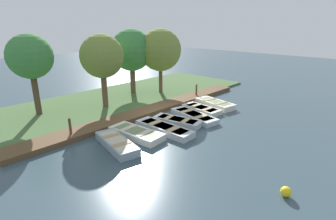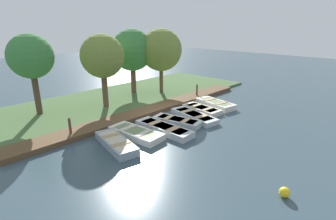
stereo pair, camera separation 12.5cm
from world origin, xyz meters
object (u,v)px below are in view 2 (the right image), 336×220
(rowboat_4, at_px, (194,116))
(park_tree_far_left, at_px, (31,57))
(rowboat_1, at_px, (136,133))
(rowboat_6, at_px, (215,104))
(buoy, at_px, (285,192))
(park_tree_center, at_px, (132,50))
(park_tree_right, at_px, (161,50))
(park_tree_left, at_px, (102,57))
(rowboat_5, at_px, (202,109))
(mooring_post_near, at_px, (70,128))
(rowboat_3, at_px, (177,121))
(rowboat_2, at_px, (164,128))
(mooring_post_far, at_px, (197,91))
(rowboat_0, at_px, (116,143))

(rowboat_4, height_order, park_tree_far_left, park_tree_far_left)
(rowboat_1, relative_size, rowboat_6, 1.02)
(buoy, height_order, park_tree_center, park_tree_center)
(rowboat_1, distance_m, park_tree_right, 9.48)
(rowboat_6, distance_m, park_tree_far_left, 12.31)
(rowboat_4, bearing_deg, park_tree_left, -144.91)
(park_tree_far_left, bearing_deg, buoy, 9.63)
(rowboat_4, relative_size, buoy, 9.66)
(rowboat_5, bearing_deg, park_tree_center, -173.12)
(park_tree_right, bearing_deg, park_tree_center, -133.17)
(park_tree_right, bearing_deg, mooring_post_near, -72.60)
(rowboat_6, relative_size, park_tree_far_left, 0.61)
(rowboat_4, relative_size, park_tree_right, 0.67)
(rowboat_3, bearing_deg, rowboat_5, 82.82)
(buoy, bearing_deg, rowboat_1, -177.97)
(rowboat_2, height_order, rowboat_3, rowboat_2)
(mooring_post_far, distance_m, park_tree_far_left, 11.75)
(mooring_post_near, xyz_separation_m, park_tree_far_left, (-4.70, 0.27, 3.17))
(park_tree_center, bearing_deg, rowboat_4, -8.91)
(rowboat_5, bearing_deg, rowboat_6, 94.77)
(rowboat_2, height_order, buoy, rowboat_2)
(park_tree_right, bearing_deg, buoy, -28.05)
(rowboat_3, relative_size, park_tree_right, 0.58)
(mooring_post_far, relative_size, buoy, 3.07)
(rowboat_0, height_order, park_tree_center, park_tree_center)
(rowboat_1, relative_size, buoy, 8.68)
(rowboat_0, xyz_separation_m, mooring_post_far, (-2.50, 9.53, 0.37))
(rowboat_1, height_order, rowboat_2, rowboat_2)
(rowboat_5, height_order, park_tree_far_left, park_tree_far_left)
(rowboat_0, bearing_deg, rowboat_1, 111.91)
(rowboat_1, relative_size, park_tree_center, 0.60)
(rowboat_3, xyz_separation_m, mooring_post_near, (-2.58, -5.35, 0.41))
(rowboat_5, bearing_deg, mooring_post_near, -100.91)
(rowboat_0, relative_size, park_tree_far_left, 0.62)
(rowboat_2, relative_size, buoy, 9.79)
(mooring_post_near, bearing_deg, rowboat_2, 53.92)
(rowboat_4, xyz_separation_m, park_tree_left, (-5.71, -2.64, 3.42))
(rowboat_2, xyz_separation_m, rowboat_3, (-0.28, 1.42, -0.02))
(mooring_post_near, xyz_separation_m, park_tree_center, (-4.58, 7.90, 3.04))
(rowboat_0, height_order, rowboat_1, rowboat_0)
(rowboat_6, bearing_deg, rowboat_0, -77.98)
(rowboat_5, height_order, park_tree_left, park_tree_left)
(mooring_post_far, bearing_deg, park_tree_center, -149.90)
(rowboat_1, xyz_separation_m, rowboat_4, (0.48, 4.29, -0.02))
(park_tree_far_left, bearing_deg, rowboat_1, 17.57)
(rowboat_5, distance_m, mooring_post_far, 3.35)
(rowboat_4, distance_m, rowboat_5, 1.45)
(rowboat_2, height_order, rowboat_5, rowboat_2)
(rowboat_2, relative_size, park_tree_right, 0.67)
(rowboat_1, xyz_separation_m, rowboat_5, (0.05, 5.68, -0.02))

